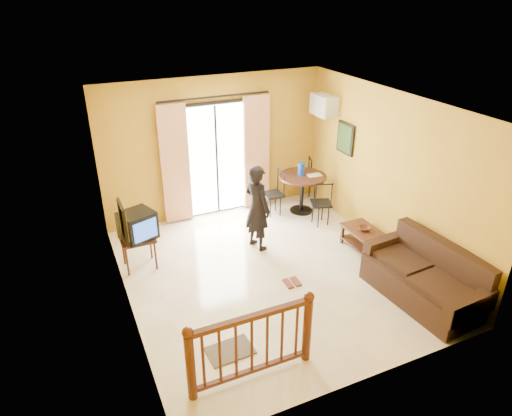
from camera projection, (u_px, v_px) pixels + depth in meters
name	position (u px, v px, depth m)	size (l,w,h in m)	color
ground	(269.00, 273.00, 7.56)	(5.00, 5.00, 0.00)	beige
room_shell	(271.00, 178.00, 6.80)	(5.00, 5.00, 5.00)	white
balcony_door	(217.00, 159.00, 9.01)	(2.25, 0.14, 2.46)	black
tv_table	(138.00, 242.00, 7.52)	(0.56, 0.46, 0.56)	black
television	(138.00, 225.00, 7.39)	(0.65, 0.62, 0.47)	black
picture_left	(123.00, 222.00, 5.89)	(0.05, 0.42, 0.52)	black
dining_table	(302.00, 183.00, 9.32)	(0.97, 0.97, 0.80)	black
water_jug	(301.00, 169.00, 9.22)	(0.14, 0.14, 0.26)	#1335B3
serving_tray	(314.00, 175.00, 9.24)	(0.28, 0.18, 0.02)	beige
dining_chairs	(303.00, 212.00, 9.58)	(1.68, 1.57, 0.95)	black
air_conditioner	(323.00, 105.00, 8.96)	(0.31, 0.60, 0.40)	white
botanical_print	(345.00, 138.00, 8.70)	(0.05, 0.50, 0.60)	black
coffee_table	(365.00, 238.00, 8.06)	(0.50, 0.90, 0.40)	black
bowl	(365.00, 229.00, 8.03)	(0.20, 0.20, 0.06)	#572B1D
sofa	(426.00, 279.00, 6.83)	(1.01, 1.96, 0.91)	black
standing_person	(257.00, 208.00, 7.97)	(0.57, 0.38, 1.57)	black
stair_balustrade	(252.00, 341.00, 5.33)	(1.63, 0.13, 1.04)	#471E0F
doormat	(230.00, 351.00, 5.96)	(0.60, 0.40, 0.02)	#564E45
sandals	(292.00, 283.00, 7.30)	(0.25, 0.26, 0.03)	#572B1D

